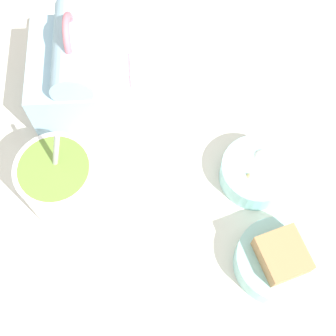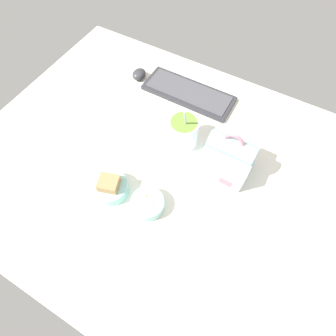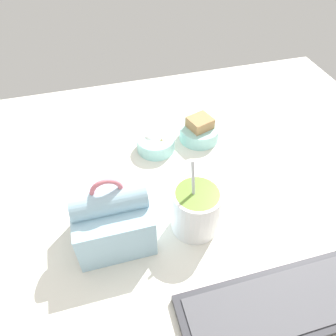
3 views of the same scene
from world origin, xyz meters
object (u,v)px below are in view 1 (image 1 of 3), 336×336
object	(u,v)px
lunch_bag	(80,73)
bento_bowl_snacks	(256,172)
soup_cup	(62,184)
bento_bowl_sandwich	(277,260)

from	to	relation	value
lunch_bag	bento_bowl_snacks	world-z (taller)	lunch_bag
soup_cup	bento_bowl_sandwich	size ratio (longest dim) A/B	1.65
lunch_bag	soup_cup	distance (cm)	18.40
lunch_bag	bento_bowl_snacks	bearing A→B (deg)	-121.43
soup_cup	lunch_bag	bearing A→B (deg)	-6.93
soup_cup	bento_bowl_sandwich	distance (cm)	32.08
soup_cup	bento_bowl_snacks	size ratio (longest dim) A/B	1.77
lunch_bag	soup_cup	size ratio (longest dim) A/B	0.97
bento_bowl_snacks	lunch_bag	bearing A→B (deg)	58.57
bento_bowl_sandwich	bento_bowl_snacks	xyz separation A→B (cm)	(13.64, 1.25, -0.55)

